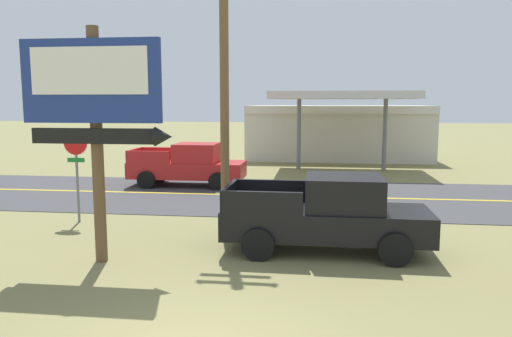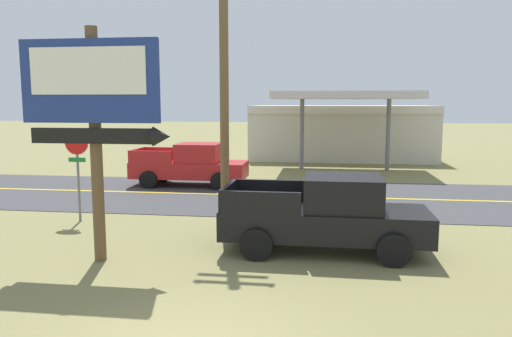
{
  "view_description": "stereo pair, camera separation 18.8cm",
  "coord_description": "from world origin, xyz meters",
  "px_view_note": "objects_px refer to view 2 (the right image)",
  "views": [
    {
      "loc": [
        1.87,
        -6.8,
        3.79
      ],
      "look_at": [
        0.0,
        8.0,
        1.8
      ],
      "focal_mm": 34.67,
      "sensor_mm": 36.0,
      "label": 1
    },
    {
      "loc": [
        2.05,
        -6.78,
        3.79
      ],
      "look_at": [
        0.0,
        8.0,
        1.8
      ],
      "focal_mm": 34.67,
      "sensor_mm": 36.0,
      "label": 2
    }
  ],
  "objects_px": {
    "motel_sign": "(94,104)",
    "pickup_red_on_road": "(191,165)",
    "gas_station": "(341,130)",
    "stop_sign": "(77,159)",
    "utility_pole": "(224,77)",
    "pickup_black_parked_on_lawn": "(327,215)"
  },
  "relations": [
    {
      "from": "motel_sign",
      "to": "pickup_red_on_road",
      "type": "bearing_deg",
      "value": 94.07
    },
    {
      "from": "motel_sign",
      "to": "gas_station",
      "type": "distance_m",
      "value": 24.03
    },
    {
      "from": "stop_sign",
      "to": "utility_pole",
      "type": "bearing_deg",
      "value": -5.31
    },
    {
      "from": "motel_sign",
      "to": "pickup_red_on_road",
      "type": "xyz_separation_m",
      "value": [
        -0.78,
        10.96,
        -2.8
      ]
    },
    {
      "from": "stop_sign",
      "to": "utility_pole",
      "type": "xyz_separation_m",
      "value": [
        4.86,
        -0.45,
        2.51
      ]
    },
    {
      "from": "motel_sign",
      "to": "stop_sign",
      "type": "xyz_separation_m",
      "value": [
        -2.5,
        3.79,
        -1.73
      ]
    },
    {
      "from": "stop_sign",
      "to": "gas_station",
      "type": "relative_size",
      "value": 0.25
    },
    {
      "from": "gas_station",
      "to": "pickup_black_parked_on_lawn",
      "type": "height_order",
      "value": "gas_station"
    },
    {
      "from": "motel_sign",
      "to": "pickup_black_parked_on_lawn",
      "type": "xyz_separation_m",
      "value": [
        5.36,
        1.62,
        -2.8
      ]
    },
    {
      "from": "pickup_black_parked_on_lawn",
      "to": "utility_pole",
      "type": "bearing_deg",
      "value": 150.23
    },
    {
      "from": "motel_sign",
      "to": "gas_station",
      "type": "relative_size",
      "value": 0.46
    },
    {
      "from": "motel_sign",
      "to": "stop_sign",
      "type": "height_order",
      "value": "motel_sign"
    },
    {
      "from": "stop_sign",
      "to": "pickup_black_parked_on_lawn",
      "type": "height_order",
      "value": "stop_sign"
    },
    {
      "from": "stop_sign",
      "to": "utility_pole",
      "type": "relative_size",
      "value": 0.35
    },
    {
      "from": "stop_sign",
      "to": "pickup_red_on_road",
      "type": "height_order",
      "value": "stop_sign"
    },
    {
      "from": "utility_pole",
      "to": "pickup_black_parked_on_lawn",
      "type": "distance_m",
      "value": 4.97
    },
    {
      "from": "stop_sign",
      "to": "pickup_red_on_road",
      "type": "bearing_deg",
      "value": 76.52
    },
    {
      "from": "utility_pole",
      "to": "gas_station",
      "type": "bearing_deg",
      "value": 78.54
    },
    {
      "from": "gas_station",
      "to": "pickup_red_on_road",
      "type": "xyz_separation_m",
      "value": [
        -7.15,
        -12.14,
        -0.98
      ]
    },
    {
      "from": "stop_sign",
      "to": "gas_station",
      "type": "xyz_separation_m",
      "value": [
        8.87,
        19.31,
        -0.08
      ]
    },
    {
      "from": "gas_station",
      "to": "pickup_black_parked_on_lawn",
      "type": "relative_size",
      "value": 2.3
    },
    {
      "from": "stop_sign",
      "to": "pickup_red_on_road",
      "type": "distance_m",
      "value": 7.45
    }
  ]
}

